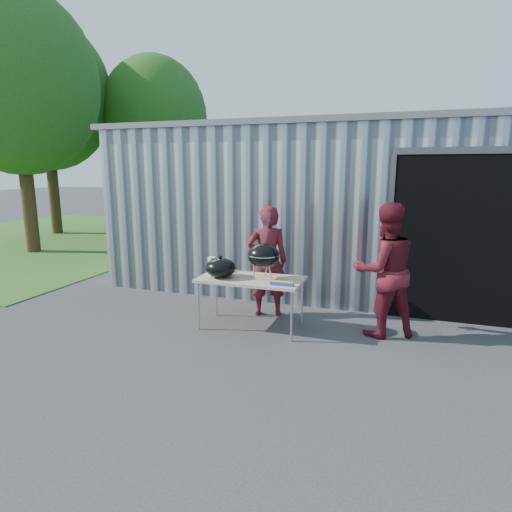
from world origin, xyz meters
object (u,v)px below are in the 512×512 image
at_px(folding_table, 251,281).
at_px(kettle_grill, 264,251).
at_px(person_cook, 267,261).
at_px(person_bystander, 385,270).

distance_m(folding_table, kettle_grill, 0.49).
distance_m(person_cook, person_bystander, 1.80).
bearing_deg(kettle_grill, folding_table, -179.46).
bearing_deg(folding_table, person_bystander, 10.78).
height_order(kettle_grill, person_bystander, person_bystander).
height_order(person_cook, person_bystander, person_bystander).
height_order(kettle_grill, person_cook, person_cook).
bearing_deg(kettle_grill, person_cook, 102.70).
bearing_deg(folding_table, person_cook, 85.65).
bearing_deg(folding_table, kettle_grill, 0.54).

